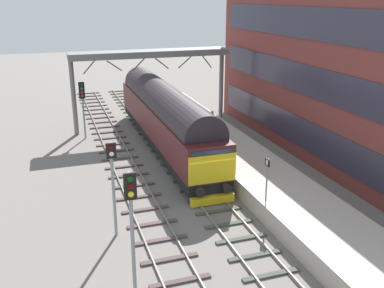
# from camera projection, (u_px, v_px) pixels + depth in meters

# --- Properties ---
(ground_plane) EXTENTS (140.00, 140.00, 0.00)m
(ground_plane) POSITION_uv_depth(u_px,v_px,m) (204.00, 195.00, 24.39)
(ground_plane) COLOR slate
(ground_plane) RESTS_ON ground
(track_main) EXTENTS (2.50, 60.00, 0.15)m
(track_main) POSITION_uv_depth(u_px,v_px,m) (204.00, 194.00, 24.37)
(track_main) COLOR gray
(track_main) RESTS_ON ground
(track_adjacent_west) EXTENTS (2.50, 60.00, 0.15)m
(track_adjacent_west) POSITION_uv_depth(u_px,v_px,m) (142.00, 203.00, 23.31)
(track_adjacent_west) COLOR slate
(track_adjacent_west) RESTS_ON ground
(station_platform) EXTENTS (4.00, 44.00, 1.01)m
(station_platform) POSITION_uv_depth(u_px,v_px,m) (262.00, 179.00, 25.30)
(station_platform) COLOR #B6AB9F
(station_platform) RESTS_ON ground
(station_building) EXTENTS (4.53, 28.12, 10.59)m
(station_building) POSITION_uv_depth(u_px,v_px,m) (339.00, 82.00, 28.24)
(station_building) COLOR brown
(station_building) RESTS_ON ground
(diesel_locomotive) EXTENTS (2.74, 19.50, 4.68)m
(diesel_locomotive) POSITION_uv_depth(u_px,v_px,m) (165.00, 115.00, 31.10)
(diesel_locomotive) COLOR black
(diesel_locomotive) RESTS_ON ground
(signal_post_near) EXTENTS (0.44, 0.22, 4.97)m
(signal_post_near) POSITION_uv_depth(u_px,v_px,m) (132.00, 220.00, 15.19)
(signal_post_near) COLOR gray
(signal_post_near) RESTS_ON ground
(signal_post_mid) EXTENTS (0.44, 0.22, 4.58)m
(signal_post_mid) POSITION_uv_depth(u_px,v_px,m) (113.00, 179.00, 19.36)
(signal_post_mid) COLOR gray
(signal_post_mid) RESTS_ON ground
(signal_post_far) EXTENTS (0.44, 0.22, 4.47)m
(signal_post_far) POSITION_uv_depth(u_px,v_px,m) (83.00, 102.00, 33.09)
(signal_post_far) COLOR gray
(signal_post_far) RESTS_ON ground
(platform_number_sign) EXTENTS (0.10, 0.44, 2.13)m
(platform_number_sign) POSITION_uv_depth(u_px,v_px,m) (267.00, 173.00, 21.19)
(platform_number_sign) COLOR slate
(platform_number_sign) RESTS_ON station_platform
(waiting_passenger) EXTENTS (0.40, 0.50, 1.64)m
(waiting_passenger) POSITION_uv_depth(u_px,v_px,m) (212.00, 119.00, 31.96)
(waiting_passenger) COLOR #35243F
(waiting_passenger) RESTS_ON station_platform
(overhead_footbridge) EXTENTS (12.87, 2.00, 6.48)m
(overhead_footbridge) POSITION_uv_depth(u_px,v_px,m) (150.00, 58.00, 34.92)
(overhead_footbridge) COLOR slate
(overhead_footbridge) RESTS_ON ground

